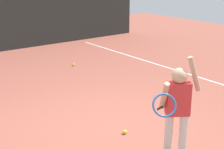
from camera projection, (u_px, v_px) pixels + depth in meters
ground_plane at (104, 128)px, 5.29m from camera, size 20.00×20.00×0.00m
court_line_sideline at (191, 75)px, 7.91m from camera, size 0.05×9.00×0.00m
tennis_player at (177, 104)px, 4.33m from camera, size 0.89×0.53×1.35m
tennis_ball_1 at (125, 132)px, 5.11m from camera, size 0.07×0.07×0.07m
tennis_ball_2 at (74, 65)px, 8.62m from camera, size 0.07×0.07×0.07m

